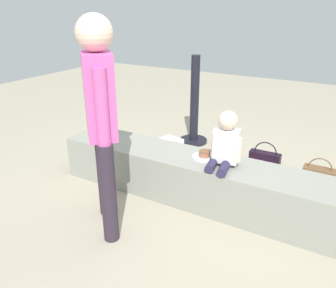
# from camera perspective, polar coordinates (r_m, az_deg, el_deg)

# --- Properties ---
(ground_plane) EXTENTS (12.00, 12.00, 0.00)m
(ground_plane) POSITION_cam_1_polar(r_m,az_deg,el_deg) (3.26, 3.65, -8.90)
(ground_plane) COLOR #A49B84
(concrete_ledge) EXTENTS (2.61, 0.48, 0.42)m
(concrete_ledge) POSITION_cam_1_polar(r_m,az_deg,el_deg) (3.15, 3.74, -5.63)
(concrete_ledge) COLOR gray
(concrete_ledge) RESTS_ON ground_plane
(child_seated) EXTENTS (0.28, 0.33, 0.48)m
(child_seated) POSITION_cam_1_polar(r_m,az_deg,el_deg) (2.83, 9.68, 0.21)
(child_seated) COLOR #282443
(child_seated) RESTS_ON concrete_ledge
(adult_standing) EXTENTS (0.38, 0.38, 1.65)m
(adult_standing) POSITION_cam_1_polar(r_m,az_deg,el_deg) (2.49, -11.39, 5.71)
(adult_standing) COLOR #2D2330
(adult_standing) RESTS_ON ground_plane
(cake_plate) EXTENTS (0.22, 0.22, 0.07)m
(cake_plate) POSITION_cam_1_polar(r_m,az_deg,el_deg) (3.04, 6.20, -1.93)
(cake_plate) COLOR white
(cake_plate) RESTS_ON concrete_ledge
(gift_bag) EXTENTS (0.21, 0.11, 0.30)m
(gift_bag) POSITION_cam_1_polar(r_m,az_deg,el_deg) (3.37, 21.37, -6.81)
(gift_bag) COLOR #4C99E0
(gift_bag) RESTS_ON ground_plane
(railing_post) EXTENTS (0.36, 0.36, 1.13)m
(railing_post) POSITION_cam_1_polar(r_m,az_deg,el_deg) (4.37, 4.47, 5.57)
(railing_post) COLOR black
(railing_post) RESTS_ON ground_plane
(water_bottle_near_gift) EXTENTS (0.06, 0.06, 0.24)m
(water_bottle_near_gift) POSITION_cam_1_polar(r_m,az_deg,el_deg) (3.79, 1.81, -2.20)
(water_bottle_near_gift) COLOR silver
(water_bottle_near_gift) RESTS_ON ground_plane
(water_bottle_far_side) EXTENTS (0.08, 0.08, 0.22)m
(water_bottle_far_side) POSITION_cam_1_polar(r_m,az_deg,el_deg) (4.26, 9.66, 0.22)
(water_bottle_far_side) COLOR silver
(water_bottle_far_side) RESTS_ON ground_plane
(party_cup_red) EXTENTS (0.08, 0.08, 0.09)m
(party_cup_red) POSITION_cam_1_polar(r_m,az_deg,el_deg) (3.50, 9.17, -5.89)
(party_cup_red) COLOR red
(party_cup_red) RESTS_ON ground_plane
(cake_box_white) EXTENTS (0.32, 0.32, 0.13)m
(cake_box_white) POSITION_cam_1_polar(r_m,az_deg,el_deg) (4.25, 0.22, -0.04)
(cake_box_white) COLOR white
(cake_box_white) RESTS_ON ground_plane
(handbag_black_leather) EXTENTS (0.33, 0.10, 0.33)m
(handbag_black_leather) POSITION_cam_1_polar(r_m,az_deg,el_deg) (3.86, 16.03, -2.64)
(handbag_black_leather) COLOR black
(handbag_black_leather) RESTS_ON ground_plane
(handbag_brown_canvas) EXTENTS (0.31, 0.14, 0.30)m
(handbag_brown_canvas) POSITION_cam_1_polar(r_m,az_deg,el_deg) (3.73, 24.15, -4.98)
(handbag_brown_canvas) COLOR brown
(handbag_brown_canvas) RESTS_ON ground_plane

